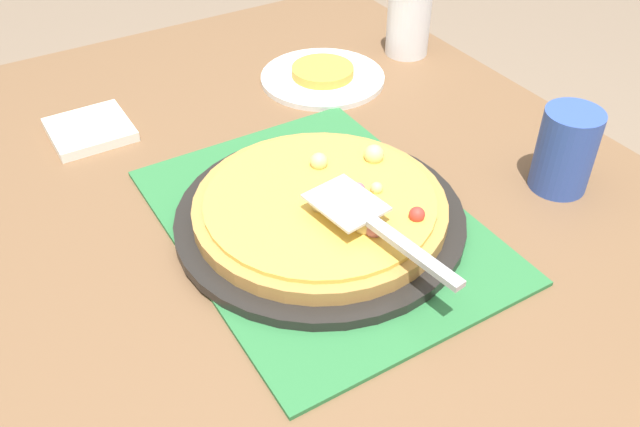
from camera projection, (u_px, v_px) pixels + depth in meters
name	position (u px, v px, depth m)	size (l,w,h in m)	color
dining_table	(320.00, 284.00, 0.96)	(1.40, 1.00, 0.75)	brown
placemat	(320.00, 223.00, 0.89)	(0.48, 0.36, 0.01)	#2D753D
pizza_pan	(320.00, 218.00, 0.88)	(0.38, 0.38, 0.01)	black
pizza	(321.00, 205.00, 0.87)	(0.33, 0.33, 0.05)	#B78442
plate_near_left	(323.00, 78.00, 1.20)	(0.22, 0.22, 0.01)	white
served_slice_left	(323.00, 71.00, 1.19)	(0.11, 0.11, 0.02)	gold
cup_near	(566.00, 150.00, 0.92)	(0.08, 0.08, 0.12)	#3351AD
cup_corner	(408.00, 23.00, 1.25)	(0.08, 0.08, 0.12)	white
pizza_server	(373.00, 222.00, 0.79)	(0.23, 0.08, 0.01)	silver
napkin_stack	(90.00, 130.00, 1.06)	(0.12, 0.12, 0.02)	white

